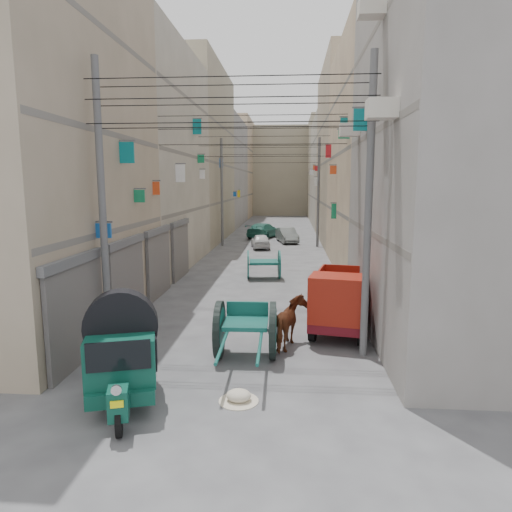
# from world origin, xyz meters

# --- Properties ---
(ground) EXTENTS (140.00, 140.00, 0.00)m
(ground) POSITION_xyz_m (0.00, 0.00, 0.00)
(ground) COLOR #47474A
(ground) RESTS_ON ground
(building_row_left) EXTENTS (8.00, 62.00, 14.00)m
(building_row_left) POSITION_xyz_m (-8.00, 34.13, 6.46)
(building_row_left) COLOR tan
(building_row_left) RESTS_ON ground
(building_row_right) EXTENTS (8.00, 62.00, 14.00)m
(building_row_right) POSITION_xyz_m (8.00, 34.13, 6.46)
(building_row_right) COLOR gray
(building_row_right) RESTS_ON ground
(end_cap_building) EXTENTS (22.00, 10.00, 13.00)m
(end_cap_building) POSITION_xyz_m (0.00, 66.00, 6.50)
(end_cap_building) COLOR gray
(end_cap_building) RESTS_ON ground
(shutters_left) EXTENTS (0.18, 14.40, 2.88)m
(shutters_left) POSITION_xyz_m (-3.92, 10.38, 1.49)
(shutters_left) COLOR #46464B
(shutters_left) RESTS_ON ground
(signboards) EXTENTS (8.22, 40.52, 5.67)m
(signboards) POSITION_xyz_m (-0.01, 21.66, 3.43)
(signboards) COLOR red
(signboards) RESTS_ON ground
(ac_units) EXTENTS (0.70, 6.55, 3.35)m
(ac_units) POSITION_xyz_m (3.65, 7.67, 7.43)
(ac_units) COLOR beige
(ac_units) RESTS_ON ground
(utility_poles) EXTENTS (7.40, 22.20, 8.00)m
(utility_poles) POSITION_xyz_m (0.00, 17.00, 4.00)
(utility_poles) COLOR #5A5A5C
(utility_poles) RESTS_ON ground
(overhead_cables) EXTENTS (7.40, 22.52, 1.12)m
(overhead_cables) POSITION_xyz_m (0.00, 14.40, 6.77)
(overhead_cables) COLOR black
(overhead_cables) RESTS_ON ground
(auto_rickshaw) EXTENTS (2.02, 2.79, 1.89)m
(auto_rickshaw) POSITION_xyz_m (-1.98, 2.79, 1.11)
(auto_rickshaw) COLOR black
(auto_rickshaw) RESTS_ON ground
(tonga_cart) EXTENTS (1.70, 3.48, 1.56)m
(tonga_cart) POSITION_xyz_m (0.40, 5.54, 0.81)
(tonga_cart) COLOR black
(tonga_cart) RESTS_ON ground
(mini_truck) EXTENTS (2.31, 3.89, 2.05)m
(mini_truck) POSITION_xyz_m (3.12, 7.66, 0.98)
(mini_truck) COLOR black
(mini_truck) RESTS_ON ground
(second_cart) EXTENTS (1.75, 1.59, 1.44)m
(second_cart) POSITION_xyz_m (0.26, 15.97, 0.77)
(second_cart) COLOR #125047
(second_cart) RESTS_ON ground
(feed_sack) EXTENTS (0.54, 0.43, 0.27)m
(feed_sack) POSITION_xyz_m (0.48, 3.03, 0.14)
(feed_sack) COLOR beige
(feed_sack) RESTS_ON ground
(horse) EXTENTS (1.11, 1.82, 1.43)m
(horse) POSITION_xyz_m (1.60, 6.44, 0.71)
(horse) COLOR brown
(horse) RESTS_ON ground
(distant_car_white) EXTENTS (1.71, 3.27, 1.06)m
(distant_car_white) POSITION_xyz_m (-0.60, 26.79, 0.53)
(distant_car_white) COLOR silver
(distant_car_white) RESTS_ON ground
(distant_car_grey) EXTENTS (2.01, 3.75, 1.17)m
(distant_car_grey) POSITION_xyz_m (1.30, 30.25, 0.59)
(distant_car_grey) COLOR slate
(distant_car_grey) RESTS_ON ground
(distant_car_green) EXTENTS (3.15, 4.76, 1.28)m
(distant_car_green) POSITION_xyz_m (-0.76, 33.34, 0.64)
(distant_car_green) COLOR #226354
(distant_car_green) RESTS_ON ground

